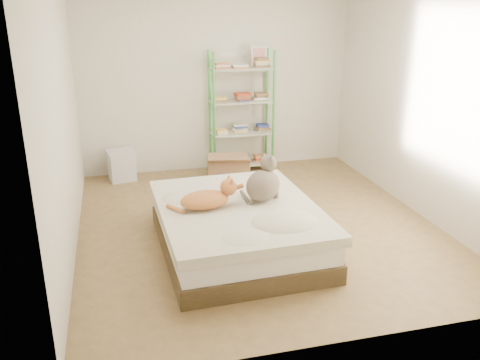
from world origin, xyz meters
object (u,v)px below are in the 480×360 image
object	(u,v)px
bed	(238,228)
grey_cat	(263,179)
orange_cat	(205,198)
cardboard_box	(228,170)
white_bin	(122,165)
shelf_unit	(242,112)

from	to	relation	value
bed	grey_cat	distance (m)	0.54
orange_cat	cardboard_box	world-z (taller)	orange_cat
grey_cat	white_bin	distance (m)	2.69
shelf_unit	cardboard_box	bearing A→B (deg)	-120.34
white_bin	orange_cat	bearing A→B (deg)	-73.06
orange_cat	cardboard_box	bearing A→B (deg)	65.52
orange_cat	shelf_unit	xyz separation A→B (m)	(0.97, 2.40, 0.27)
cardboard_box	white_bin	size ratio (longest dim) A/B	1.43
shelf_unit	cardboard_box	world-z (taller)	shelf_unit
bed	orange_cat	bearing A→B (deg)	177.64
orange_cat	white_bin	world-z (taller)	orange_cat
cardboard_box	white_bin	world-z (taller)	cardboard_box
orange_cat	grey_cat	distance (m)	0.61
bed	shelf_unit	world-z (taller)	shelf_unit
white_bin	bed	bearing A→B (deg)	-66.31
bed	grey_cat	size ratio (longest dim) A/B	4.19
bed	cardboard_box	distance (m)	1.88
shelf_unit	white_bin	bearing A→B (deg)	-178.95
bed	cardboard_box	size ratio (longest dim) A/B	3.16
grey_cat	bed	bearing A→B (deg)	73.24
shelf_unit	grey_cat	bearing A→B (deg)	-99.24
bed	white_bin	distance (m)	2.58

